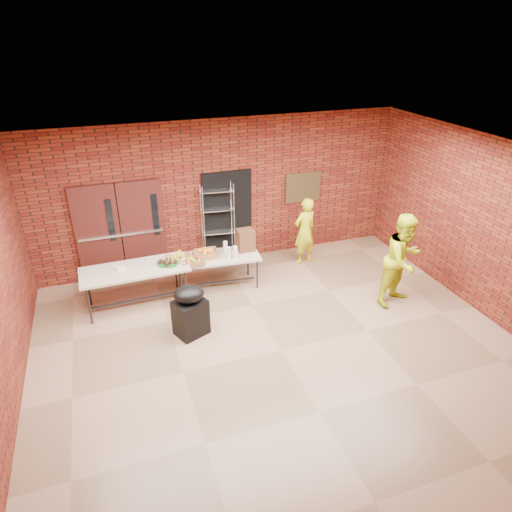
% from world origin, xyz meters
% --- Properties ---
extents(room, '(8.08, 7.08, 3.28)m').
position_xyz_m(room, '(0.00, 0.00, 1.60)').
color(room, brown).
rests_on(room, ground).
extents(double_doors, '(1.78, 0.12, 2.10)m').
position_xyz_m(double_doors, '(-2.20, 3.44, 1.05)').
color(double_doors, '#411512').
rests_on(double_doors, room).
extents(dark_doorway, '(1.10, 0.06, 2.10)m').
position_xyz_m(dark_doorway, '(0.10, 3.46, 1.05)').
color(dark_doorway, black).
rests_on(dark_doorway, room).
extents(bronze_plaque, '(0.85, 0.04, 0.70)m').
position_xyz_m(bronze_plaque, '(1.90, 3.45, 1.55)').
color(bronze_plaque, '#3E2F19').
rests_on(bronze_plaque, room).
extents(wire_rack, '(0.72, 0.32, 1.90)m').
position_xyz_m(wire_rack, '(-0.16, 3.32, 0.95)').
color(wire_rack, silver).
rests_on(wire_rack, room).
extents(table_left, '(2.01, 0.88, 0.82)m').
position_xyz_m(table_left, '(-2.09, 2.18, 0.75)').
color(table_left, tan).
rests_on(table_left, room).
extents(table_right, '(1.82, 0.90, 0.72)m').
position_xyz_m(table_right, '(-0.48, 2.33, 0.66)').
color(table_right, tan).
rests_on(table_right, room).
extents(basket_bananas, '(0.47, 0.37, 0.15)m').
position_xyz_m(basket_bananas, '(-1.21, 2.33, 0.79)').
color(basket_bananas, '#8D5E39').
rests_on(basket_bananas, table_right).
extents(basket_oranges, '(0.48, 0.37, 0.15)m').
position_xyz_m(basket_oranges, '(-0.66, 2.39, 0.79)').
color(basket_oranges, '#8D5E39').
rests_on(basket_oranges, table_right).
extents(basket_apples, '(0.43, 0.33, 0.13)m').
position_xyz_m(basket_apples, '(-1.00, 2.16, 0.78)').
color(basket_apples, '#8D5E39').
rests_on(basket_apples, table_right).
extents(muffin_tray, '(0.44, 0.44, 0.11)m').
position_xyz_m(muffin_tray, '(-1.45, 2.19, 0.86)').
color(muffin_tray, '#16551C').
rests_on(muffin_tray, table_left).
extents(napkin_box, '(0.16, 0.11, 0.05)m').
position_xyz_m(napkin_box, '(-2.32, 2.22, 0.84)').
color(napkin_box, silver).
rests_on(napkin_box, table_left).
extents(coffee_dispenser, '(0.34, 0.30, 0.44)m').
position_xyz_m(coffee_dispenser, '(0.18, 2.42, 0.94)').
color(coffee_dispenser, '#56301D').
rests_on(coffee_dispenser, table_right).
extents(cup_stack_front, '(0.08, 0.08, 0.23)m').
position_xyz_m(cup_stack_front, '(-0.25, 2.20, 0.84)').
color(cup_stack_front, silver).
rests_on(cup_stack_front, table_right).
extents(cup_stack_mid, '(0.09, 0.09, 0.26)m').
position_xyz_m(cup_stack_mid, '(-0.13, 2.14, 0.85)').
color(cup_stack_mid, silver).
rests_on(cup_stack_mid, table_right).
extents(cup_stack_back, '(0.09, 0.09, 0.26)m').
position_xyz_m(cup_stack_back, '(-0.26, 2.41, 0.85)').
color(cup_stack_back, silver).
rests_on(cup_stack_back, table_right).
extents(covered_grill, '(0.65, 0.61, 0.96)m').
position_xyz_m(covered_grill, '(-1.31, 0.96, 0.48)').
color(covered_grill, black).
rests_on(covered_grill, room).
extents(volunteer_woman, '(0.64, 0.50, 1.54)m').
position_xyz_m(volunteer_woman, '(1.68, 2.78, 0.77)').
color(volunteer_woman, '#C3CC16').
rests_on(volunteer_woman, room).
extents(volunteer_man, '(1.06, 0.94, 1.83)m').
position_xyz_m(volunteer_man, '(2.74, 0.66, 0.91)').
color(volunteer_man, '#C3CC16').
rests_on(volunteer_man, room).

